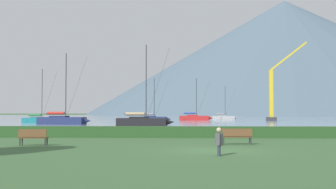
{
  "coord_description": "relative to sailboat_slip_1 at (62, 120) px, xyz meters",
  "views": [
    {
      "loc": [
        -1.43,
        -21.53,
        1.94
      ],
      "look_at": [
        -4.29,
        48.18,
        4.79
      ],
      "focal_mm": 45.68,
      "sensor_mm": 36.0,
      "label": 1
    }
  ],
  "objects": [
    {
      "name": "ground_plane",
      "position": [
        20.5,
        -44.01,
        -0.7
      ],
      "size": [
        1000.0,
        1000.0,
        0.0
      ],
      "primitive_type": "plane",
      "color": "#385B33"
    },
    {
      "name": "harbor_water",
      "position": [
        20.5,
        92.99,
        -0.7
      ],
      "size": [
        320.0,
        246.0,
        0.0
      ],
      "primitive_type": "cube",
      "color": "#8499A8",
      "rests_on": "ground_plane"
    },
    {
      "name": "hedge_line",
      "position": [
        20.5,
        -33.01,
        -0.28
      ],
      "size": [
        80.0,
        1.2,
        0.83
      ],
      "primitive_type": "cube",
      "color": "#284C23",
      "rests_on": "ground_plane"
    },
    {
      "name": "sailboat_slip_1",
      "position": [
        0.0,
        0.0,
        0.0
      ],
      "size": [
        8.45,
        3.23,
        11.05
      ],
      "rotation": [
        0.0,
        0.0,
        -0.11
      ],
      "color": "navy",
      "rests_on": "harbor_water"
    },
    {
      "name": "sailboat_slip_3",
      "position": [
        28.81,
        43.87,
        -0.15
      ],
      "size": [
        6.65,
        2.3,
        8.51
      ],
      "rotation": [
        0.0,
        0.0,
        -0.06
      ],
      "color": "#9E9EA3",
      "rests_on": "harbor_water"
    },
    {
      "name": "sailboat_slip_6",
      "position": [
        13.13,
        -6.51,
        -0.03
      ],
      "size": [
        7.98,
        2.57,
        11.32
      ],
      "rotation": [
        0.0,
        0.0,
        -0.03
      ],
      "color": "black",
      "rests_on": "harbor_water"
    },
    {
      "name": "sailboat_slip_8",
      "position": [
        -6.85,
        9.38,
        -0.14
      ],
      "size": [
        6.59,
        2.13,
        9.61
      ],
      "rotation": [
        0.0,
        0.0,
        -0.03
      ],
      "color": "#19707A",
      "rests_on": "harbor_water"
    },
    {
      "name": "sailboat_slip_9",
      "position": [
        12.25,
        21.6,
        -0.11
      ],
      "size": [
        7.09,
        2.39,
        8.84
      ],
      "rotation": [
        0.0,
        0.0,
        -0.05
      ],
      "color": "navy",
      "rests_on": "harbor_water"
    },
    {
      "name": "sailboat_slip_10",
      "position": [
        21.12,
        32.66,
        -0.05
      ],
      "size": [
        7.77,
        2.32,
        9.71
      ],
      "rotation": [
        0.0,
        0.0,
        -0.0
      ],
      "color": "red",
      "rests_on": "harbor_water"
    },
    {
      "name": "park_bench_near_path",
      "position": [
        22.12,
        -40.02,
        -0.16
      ],
      "size": [
        1.76,
        0.48,
        0.95
      ],
      "rotation": [
        0.0,
        0.0,
        0.0
      ],
      "color": "brown",
      "rests_on": "ground_plane"
    },
    {
      "name": "park_bench_under_tree",
      "position": [
        10.33,
        -41.33,
        -0.17
      ],
      "size": [
        1.66,
        0.53,
        0.95
      ],
      "rotation": [
        0.0,
        0.0,
        -0.04
      ],
      "color": "brown",
      "rests_on": "ground_plane"
    },
    {
      "name": "person_seated_viewer",
      "position": [
        20.55,
        -46.52,
        -0.01
      ],
      "size": [
        0.36,
        0.57,
        1.25
      ],
      "rotation": [
        0.0,
        0.0,
        -0.05
      ],
      "color": "#2D3347",
      "rests_on": "ground_plane"
    },
    {
      "name": "dock_crane",
      "position": [
        38.2,
        28.32,
        4.6
      ],
      "size": [
        8.85,
        2.0,
        17.3
      ],
      "color": "#333338",
      "rests_on": "ground_plane"
    },
    {
      "name": "distant_hill_west_ridge",
      "position": [
        90.82,
        243.54,
        40.54
      ],
      "size": [
        282.49,
        282.49,
        82.47
      ],
      "primitive_type": "cone",
      "color": "#4C6070",
      "rests_on": "ground_plane"
    },
    {
      "name": "distant_hill_central_peak",
      "position": [
        97.48,
        351.53,
        40.14
      ],
      "size": [
        291.36,
        291.36,
        81.68
      ],
      "primitive_type": "cone",
      "color": "slate",
      "rests_on": "ground_plane"
    }
  ]
}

